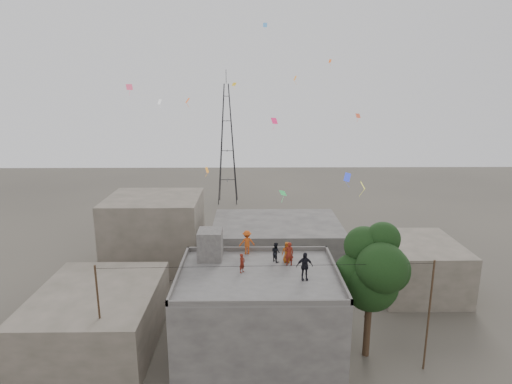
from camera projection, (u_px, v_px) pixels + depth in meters
ground at (258, 360)px, 28.03m from camera, size 140.00×140.00×0.00m
main_building at (258, 318)px, 27.31m from camera, size 10.00×8.00×6.10m
parapet at (258, 272)px, 26.55m from camera, size 10.00×8.00×0.30m
stair_head_box at (210, 244)px, 28.84m from camera, size 1.60×1.80×2.00m
neighbor_west at (98, 318)px, 29.36m from camera, size 8.00×10.00×4.00m
neighbor_north at (276, 247)px, 41.06m from camera, size 12.00×9.00×5.00m
neighbor_northwest at (155, 231)px, 42.62m from camera, size 9.00×8.00×7.00m
neighbor_east at (416, 266)px, 37.40m from camera, size 7.00×8.00×4.40m
tree at (373, 270)px, 27.26m from camera, size 4.90×4.60×9.10m
utility_line at (267, 318)px, 25.92m from camera, size 20.12×0.62×7.40m
transmission_tower at (227, 144)px, 64.69m from camera, size 2.97×2.97×20.01m
person_red_adult at (289, 254)px, 27.79m from camera, size 0.59×0.40×1.58m
person_orange_child at (287, 252)px, 28.28m from camera, size 0.74×0.53×1.41m
person_dark_child at (276, 252)px, 28.41m from camera, size 0.78×0.81×1.31m
person_dark_adult at (305, 266)px, 25.63m from camera, size 1.07×0.55×1.74m
person_orange_adult at (247, 242)px, 29.68m from camera, size 1.19×0.81×1.70m
person_red_child at (242, 263)px, 26.70m from camera, size 0.51×0.54×1.24m
kites at (276, 127)px, 32.12m from camera, size 16.41×14.44×12.88m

